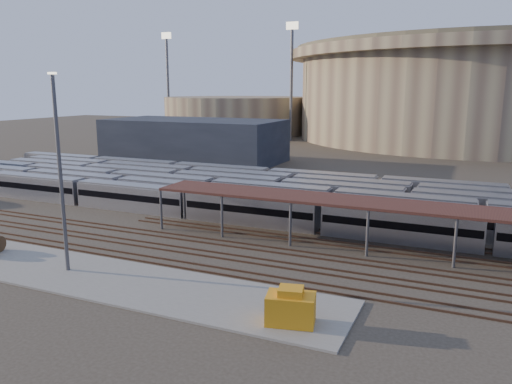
{
  "coord_description": "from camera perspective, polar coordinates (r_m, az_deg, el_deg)",
  "views": [
    {
      "loc": [
        27.22,
        -49.31,
        17.39
      ],
      "look_at": [
        0.27,
        12.0,
        3.41
      ],
      "focal_mm": 35.0,
      "sensor_mm": 36.0,
      "label": 1
    }
  ],
  "objects": [
    {
      "name": "ground",
      "position": [
        58.95,
        -4.96,
        -5.41
      ],
      "size": [
        420.0,
        420.0,
        0.0
      ],
      "primitive_type": "plane",
      "color": "#383026",
      "rests_on": "ground"
    },
    {
      "name": "apron",
      "position": [
        50.15,
        -18.47,
        -9.01
      ],
      "size": [
        50.0,
        9.0,
        0.2
      ],
      "primitive_type": "cube",
      "color": "gray",
      "rests_on": "ground"
    },
    {
      "name": "subway_trains",
      "position": [
        76.28,
        -1.0,
        -0.0
      ],
      "size": [
        121.9,
        23.9,
        3.6
      ],
      "color": "silver",
      "rests_on": "ground"
    },
    {
      "name": "inspection_shed",
      "position": [
        54.99,
        17.66,
        -1.81
      ],
      "size": [
        60.3,
        6.0,
        5.3
      ],
      "color": "#525357",
      "rests_on": "ground"
    },
    {
      "name": "empty_tracks",
      "position": [
        54.81,
        -7.48,
        -6.71
      ],
      "size": [
        170.0,
        9.62,
        0.18
      ],
      "color": "#4C3323",
      "rests_on": "ground"
    },
    {
      "name": "stadium",
      "position": [
        189.33,
        23.48,
        10.56
      ],
      "size": [
        124.0,
        124.0,
        32.5
      ],
      "color": "#9B8D69",
      "rests_on": "ground"
    },
    {
      "name": "secondary_arena",
      "position": [
        199.67,
        -2.23,
        8.8
      ],
      "size": [
        56.0,
        56.0,
        14.0
      ],
      "primitive_type": "cylinder",
      "color": "#9B8D69",
      "rests_on": "ground"
    },
    {
      "name": "service_building",
      "position": [
        122.09,
        -7.09,
        5.88
      ],
      "size": [
        42.0,
        20.0,
        10.0
      ],
      "primitive_type": "cube",
      "color": "#1E232D",
      "rests_on": "ground"
    },
    {
      "name": "floodlight_0",
      "position": [
        169.31,
        4.08,
        12.87
      ],
      "size": [
        4.0,
        1.0,
        38.4
      ],
      "color": "#525357",
      "rests_on": "ground"
    },
    {
      "name": "floodlight_1",
      "position": [
        203.15,
        -10.05,
        12.54
      ],
      "size": [
        4.0,
        1.0,
        38.4
      ],
      "color": "#525357",
      "rests_on": "ground"
    },
    {
      "name": "floodlight_3",
      "position": [
        212.62,
        13.98,
        12.33
      ],
      "size": [
        4.0,
        1.0,
        38.4
      ],
      "color": "#525357",
      "rests_on": "ground"
    },
    {
      "name": "yard_light_pole",
      "position": [
        49.68,
        -21.46,
        1.92
      ],
      "size": [
        0.82,
        0.36,
        18.59
      ],
      "color": "#525357",
      "rests_on": "apron"
    },
    {
      "name": "yellow_equipment",
      "position": [
        38.08,
        3.98,
        -13.19
      ],
      "size": [
        4.0,
        2.97,
        2.25
      ],
      "primitive_type": "cube",
      "rotation": [
        0.0,
        0.0,
        0.22
      ],
      "color": "orange",
      "rests_on": "apron"
    }
  ]
}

